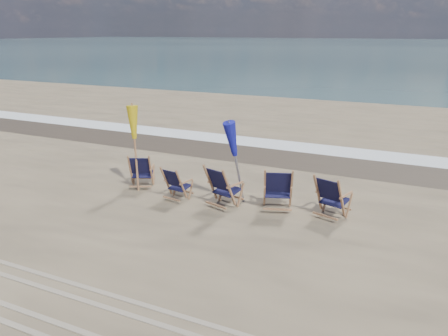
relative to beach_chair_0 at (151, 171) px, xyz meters
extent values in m
plane|color=#38595D|center=(2.20, 125.72, -0.49)|extent=(400.00, 400.00, 0.00)
cube|color=silver|center=(2.20, 6.02, -0.49)|extent=(200.00, 1.40, 0.01)
cube|color=#42362A|center=(2.20, 4.52, -0.49)|extent=(200.00, 2.60, 0.00)
cylinder|color=#986744|center=(-0.29, -0.24, 0.63)|extent=(0.06, 0.06, 2.24)
cone|color=gold|center=(-0.29, -0.24, 1.28)|extent=(0.30, 0.30, 0.85)
cylinder|color=#A5A5AD|center=(2.54, -0.07, 0.58)|extent=(0.06, 0.06, 2.15)
cone|color=navy|center=(2.54, -0.07, 1.18)|extent=(0.30, 0.30, 0.85)
camera|label=1|loc=(6.45, -9.26, 3.60)|focal=35.00mm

